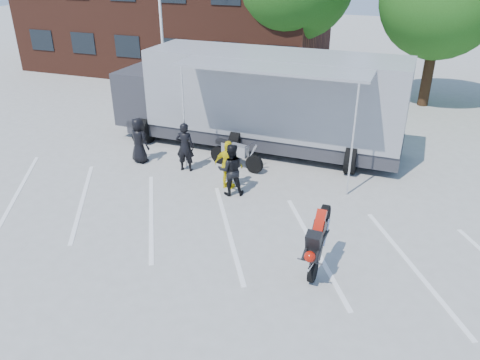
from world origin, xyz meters
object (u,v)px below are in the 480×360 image
Objects in this scene: spectator_leather_a at (139,140)px; spectator_leather_c at (231,170)px; stunt_bike_rider at (318,267)px; spectator_leather_b at (185,147)px; transporter_truck at (260,147)px; parked_motorcycle at (236,168)px; spectator_hivis at (229,165)px.

spectator_leather_c is (3.98, -1.20, 0.01)m from spectator_leather_a.
spectator_leather_b reaches higher than stunt_bike_rider.
transporter_truck reaches higher than parked_motorcycle.
spectator_leather_c is (-3.35, 2.79, 0.83)m from stunt_bike_rider.
spectator_hivis is at bearing -173.33° from spectator_leather_a.
spectator_leather_a is (-3.44, -0.69, 0.82)m from parked_motorcycle.
parked_motorcycle is 1.96m from spectator_leather_b.
spectator_leather_b is (1.87, -0.09, 0.04)m from spectator_leather_a.
spectator_leather_c is at bearing -150.65° from parked_motorcycle.
spectator_hivis is at bearing -87.19° from transporter_truck.
stunt_bike_rider is 1.10× the size of spectator_leather_a.
stunt_bike_rider is at bearing 116.02° from spectator_leather_c.
spectator_leather_a is 3.84m from spectator_hivis.
spectator_leather_b is at bearing -51.90° from spectator_leather_c.
spectator_hivis is (3.75, -0.84, -0.02)m from spectator_leather_a.
spectator_leather_c is at bearing -177.58° from spectator_leather_a.
spectator_leather_b is 1.08× the size of spectator_hivis.
transporter_truck is at bearing -109.31° from spectator_leather_c.
spectator_leather_a reaches higher than stunt_bike_rider.
stunt_bike_rider is 1.13× the size of spectator_hivis.
transporter_truck is 6.60× the size of spectator_leather_b.
parked_motorcycle is at bearing -77.21° from spectator_hivis.
transporter_truck is 3.74m from spectator_hivis.
transporter_truck is 5.27× the size of parked_motorcycle.
spectator_leather_a is 1.03× the size of spectator_hivis.
spectator_leather_b reaches higher than spectator_leather_c.
spectator_leather_b reaches higher than spectator_leather_a.
spectator_leather_c is (2.11, -1.11, -0.03)m from spectator_leather_b.
stunt_bike_rider is 4.44m from spectator_leather_c.
spectator_leather_a reaches higher than spectator_hivis.
spectator_leather_b reaches higher than parked_motorcycle.
stunt_bike_rider is 1.09× the size of spectator_leather_c.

